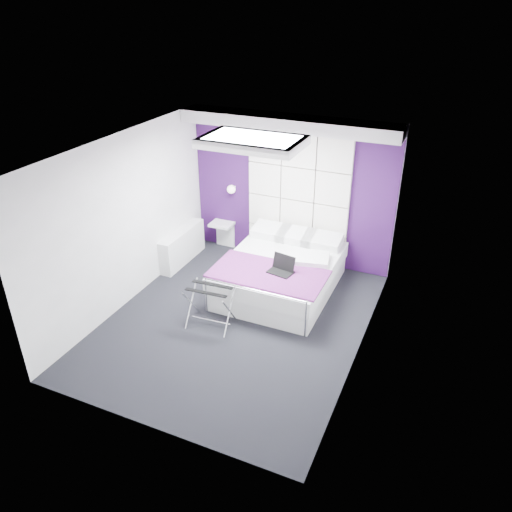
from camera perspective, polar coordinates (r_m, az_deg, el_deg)
The scene contains 15 objects.
floor at distance 7.44m, azimuth -2.24°, elevation -7.50°, with size 4.40×4.40×0.00m, color black.
ceiling at distance 6.29m, azimuth -2.69°, elevation 12.13°, with size 4.40×4.40×0.00m, color white.
wall_back at distance 8.62m, azimuth 4.00°, elevation 7.51°, with size 3.60×3.60×0.00m, color silver.
wall_left at distance 7.66m, azimuth -14.68°, elevation 3.87°, with size 4.40×4.40×0.00m, color silver.
wall_right at distance 6.27m, azimuth 12.53°, elevation -1.52°, with size 4.40×4.40×0.00m, color silver.
accent_wall at distance 8.62m, azimuth 3.97°, elevation 7.48°, with size 3.58×0.02×2.58m, color #341047.
soffit at distance 8.05m, azimuth 3.65°, elevation 14.95°, with size 3.58×0.50×0.20m, color white.
headboard at distance 8.57m, azimuth 4.78°, elevation 6.41°, with size 1.80×0.08×2.30m, color white, non-canonical shape.
skylight at distance 6.82m, azimuth -0.41°, elevation 13.01°, with size 1.36×0.86×0.12m, color white, non-canonical shape.
wall_lamp at distance 8.92m, azimuth -2.73°, elevation 7.70°, with size 0.15×0.15×0.15m, color white.
radiator at distance 8.97m, azimuth -8.42°, elevation 1.13°, with size 0.22×1.20×0.60m, color white.
bed at distance 8.03m, azimuth 2.82°, elevation -1.94°, with size 1.72×2.08×0.73m.
nightstand at distance 9.25m, azimuth -3.95°, elevation 3.63°, with size 0.41×0.32×0.05m, color white.
luggage_rack at distance 7.23m, azimuth -5.25°, elevation -5.76°, with size 0.63×0.46×0.62m.
laptop at distance 7.49m, azimuth 2.95°, elevation -1.33°, with size 0.36×0.26×0.26m.
Camera 1 is at (2.69, -5.41, 4.33)m, focal length 35.00 mm.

